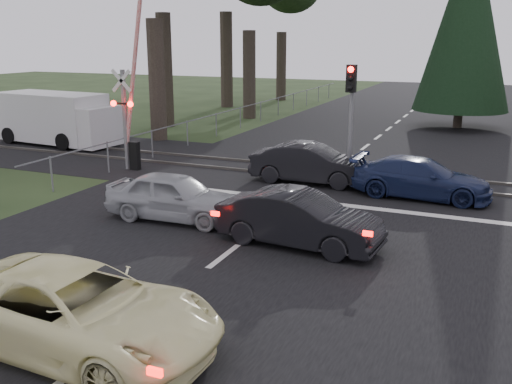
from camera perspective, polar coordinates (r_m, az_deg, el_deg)
The scene contains 16 objects.
ground at distance 11.08m, azimuth -10.22°, elevation -11.61°, with size 120.00×120.00×0.00m, color #223217.
road at distance 19.67m, azimuth 5.80°, elevation 0.53°, with size 14.00×100.00×0.01m, color black.
rail_corridor at distance 21.53m, azimuth 7.39°, elevation 1.77°, with size 120.00×8.00×0.01m, color black.
stop_line at distance 18.01m, azimuth 4.08°, elevation -0.78°, with size 13.00×0.35×0.00m, color silver.
rail_near at distance 20.77m, azimuth 6.79°, elevation 1.42°, with size 120.00×0.12×0.10m, color #59544C.
rail_far at distance 22.27m, azimuth 7.96°, elevation 2.32°, with size 120.00×0.12×0.10m, color #59544C.
crossing_signal at distance 22.29m, azimuth -12.51°, elevation 7.36°, with size 1.62×0.38×6.96m.
traffic_signal_center at distance 19.54m, azimuth 9.45°, elevation 8.67°, with size 0.32×0.48×4.10m.
conifer_tree at distance 34.28m, azimuth 20.37°, elevation 16.01°, with size 5.20×5.20×11.00m.
fence_left at distance 33.85m, azimuth -0.51°, elevation 6.76°, with size 0.10×36.00×1.20m, color slate, non-canonical shape.
cream_coupe at distance 9.87m, azimuth -17.51°, elevation -11.20°, with size 2.27×4.93×1.37m, color #F7F1B1.
dark_hatchback at distance 13.94m, azimuth 4.34°, elevation -2.77°, with size 1.41×4.05×1.34m, color black.
silver_car at distance 16.06m, azimuth -8.13°, elevation -0.46°, with size 1.57×3.91×1.33m, color #9C9FA4.
blue_sedan at distance 18.88m, azimuth 16.17°, elevation 1.34°, with size 1.77×4.34×1.26m, color #162044.
dark_car_far at distance 20.04m, azimuth 5.49°, elevation 2.82°, with size 1.46×4.18×1.38m, color black.
white_van at distance 28.91m, azimuth -19.10°, elevation 6.94°, with size 6.34×2.79×2.41m.
Camera 1 is at (5.58, -8.20, 4.95)m, focal length 40.00 mm.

